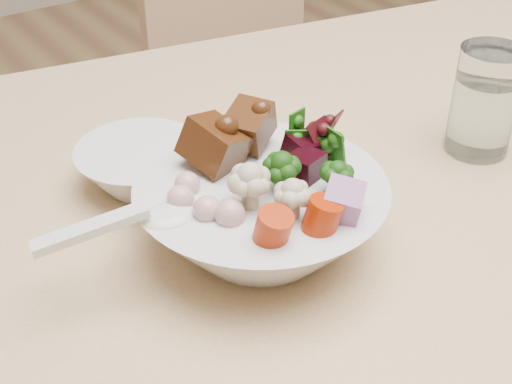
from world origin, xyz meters
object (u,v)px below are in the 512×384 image
Objects in this scene: dining_table at (489,251)px; food_bowl at (262,209)px; side_bowl at (141,167)px; chair_far at (258,146)px; water_glass at (483,105)px.

food_bowl reaches higher than dining_table.
dining_table is 14.41× the size of side_bowl.
food_bowl is (-0.44, -0.64, 0.40)m from chair_far.
water_glass is at bearing -103.88° from chair_far.
side_bowl is at bearing 154.91° from dining_table.
dining_table is at bearing -105.51° from chair_far.
side_bowl reaches higher than chair_far.
side_bowl reaches higher than dining_table.
side_bowl is (-0.49, -0.49, 0.39)m from chair_far.
chair_far is at bearing 45.04° from side_bowl.
dining_table is 8.37× the size of food_bowl.
food_bowl is at bearing -125.81° from chair_far.
chair_far is 6.20× the size of side_bowl.
water_glass is at bearing -23.45° from side_bowl.
side_bowl is (-0.31, 0.22, 0.11)m from dining_table.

